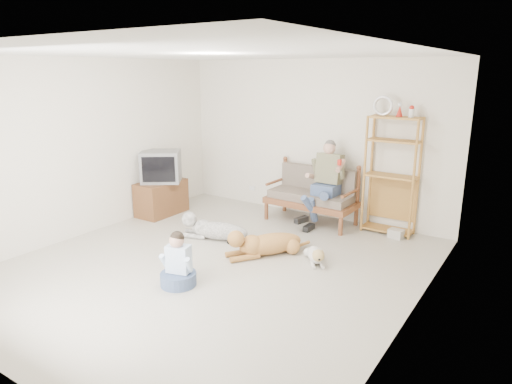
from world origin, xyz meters
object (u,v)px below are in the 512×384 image
Objects in this scene: etagere at (391,175)px; tv_stand at (161,198)px; loveseat at (313,194)px; golden_retriever at (263,244)px.

tv_stand is at bearing -160.84° from etagere.
loveseat is 1.75m from golden_retriever.
tv_stand is (-3.70, -1.29, -0.64)m from etagere.
tv_stand is (-2.45, -1.13, -0.19)m from loveseat.
etagere is 3.97m from tv_stand.
etagere is at bearing 19.00° from tv_stand.
etagere reaches higher than golden_retriever.
loveseat is 1.68× the size of tv_stand.
loveseat is at bearing -172.67° from etagere.
etagere reaches higher than tv_stand.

